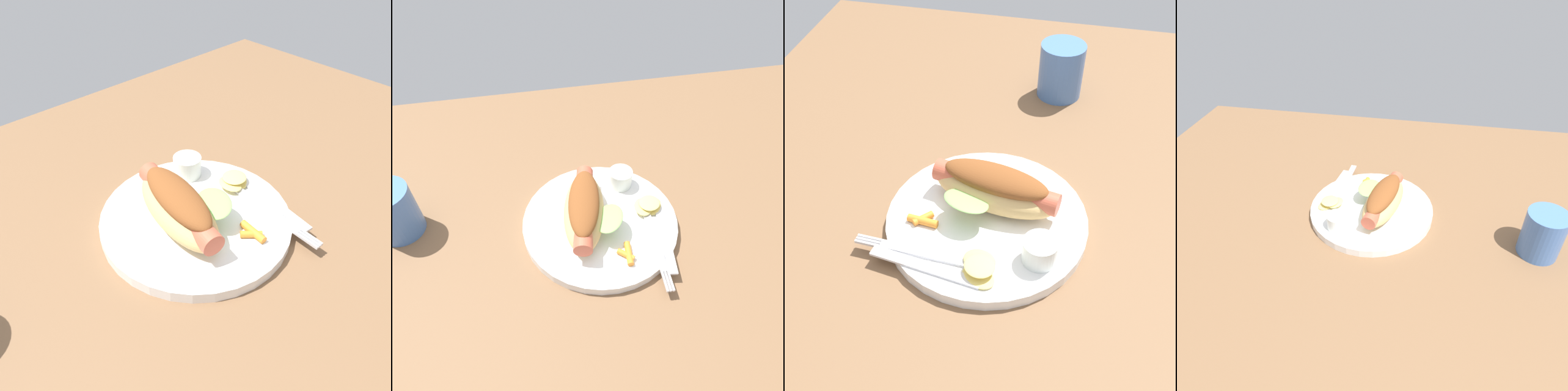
% 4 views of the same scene
% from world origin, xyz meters
% --- Properties ---
extents(ground_plane, '(1.20, 0.90, 0.02)m').
position_xyz_m(ground_plane, '(0.00, 0.00, -0.01)').
color(ground_plane, brown).
extents(plate, '(0.26, 0.26, 0.02)m').
position_xyz_m(plate, '(-0.01, 0.01, 0.01)').
color(plate, white).
rests_on(plate, ground_plane).
extents(hot_dog, '(0.11, 0.17, 0.06)m').
position_xyz_m(hot_dog, '(-0.03, 0.01, 0.05)').
color(hot_dog, tan).
rests_on(hot_dog, plate).
extents(sauce_ramekin, '(0.04, 0.04, 0.03)m').
position_xyz_m(sauce_ramekin, '(0.04, 0.08, 0.03)').
color(sauce_ramekin, white).
rests_on(sauce_ramekin, plate).
extents(fork, '(0.02, 0.16, 0.00)m').
position_xyz_m(fork, '(0.07, -0.06, 0.02)').
color(fork, silver).
rests_on(fork, plate).
extents(knife, '(0.03, 0.14, 0.00)m').
position_xyz_m(knife, '(0.09, -0.04, 0.02)').
color(knife, silver).
rests_on(knife, plate).
extents(chips_pile, '(0.06, 0.05, 0.02)m').
position_xyz_m(chips_pile, '(0.08, 0.02, 0.02)').
color(chips_pile, '#E9CF69').
rests_on(chips_pile, plate).
extents(carrot_garnish, '(0.03, 0.04, 0.01)m').
position_xyz_m(carrot_garnish, '(0.02, -0.07, 0.02)').
color(carrot_garnish, orange).
rests_on(carrot_garnish, plate).
extents(drinking_cup, '(0.07, 0.07, 0.09)m').
position_xyz_m(drinking_cup, '(-0.33, 0.07, 0.05)').
color(drinking_cup, '#4770B2').
rests_on(drinking_cup, ground_plane).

